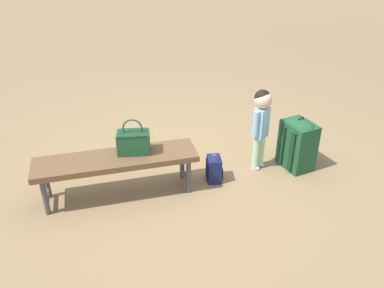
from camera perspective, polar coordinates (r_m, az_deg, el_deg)
name	(u,v)px	position (r m, az deg, el deg)	size (l,w,h in m)	color
ground_plane	(181,170)	(4.52, -1.62, -3.75)	(40.00, 40.00, 0.00)	#8C704C
park_bench	(116,162)	(3.99, -10.83, -2.56)	(1.64, 0.60, 0.45)	brown
handbag	(133,141)	(3.95, -8.44, 0.39)	(0.36, 0.27, 0.37)	#1E4C2D
child_standing	(261,118)	(4.33, 9.95, 3.77)	(0.24, 0.19, 0.94)	#B2D8B2
backpack_large	(298,142)	(4.58, 15.00, 0.26)	(0.36, 0.40, 0.63)	#1E4C2D
backpack_small	(214,167)	(4.27, 3.21, -3.39)	(0.20, 0.22, 0.32)	#191E4C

